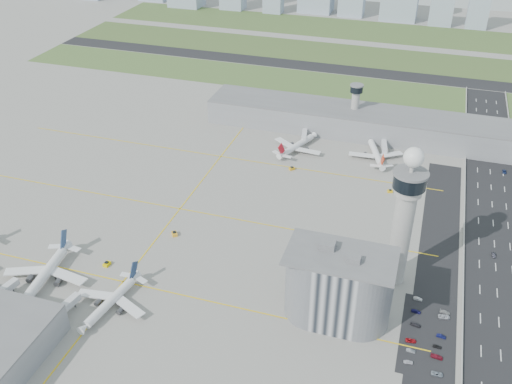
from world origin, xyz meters
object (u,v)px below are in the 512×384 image
(control_tower, at_px, (405,212))
(car_lot_4, at_px, (416,311))
(admin_building, at_px, (338,287))
(car_lot_5, at_px, (418,299))
(car_lot_6, at_px, (437,374))
(car_lot_0, at_px, (408,362))
(car_lot_2, at_px, (411,341))
(jet_bridge_far_1, at_px, (383,143))
(airplane_far_b, at_px, (376,149))
(tug_5, at_px, (390,191))
(car_lot_8, at_px, (437,346))
(tug_2, at_px, (107,264))
(jet_bridge_far_0, at_px, (305,132))
(car_lot_3, at_px, (416,325))
(airplane_near_b, at_px, (43,270))
(airplane_near_c, at_px, (109,298))
(tug_4, at_px, (292,168))
(tug_3, at_px, (174,233))
(car_lot_11, at_px, (445,312))
(airplane_far_a, at_px, (298,142))
(car_lot_1, at_px, (411,351))
(car_lot_9, at_px, (441,336))
(jet_bridge_near_2, at_px, (54,319))
(car_hw_2, at_px, (504,172))
(car_lot_7, at_px, (437,357))
(car_hw_4, at_px, (478,128))
(tug_1, at_px, (11,272))
(car_lot_10, at_px, (444,317))
(car_hw_1, at_px, (494,255))
(secondary_tower, at_px, (355,104))

(control_tower, height_order, car_lot_4, control_tower)
(admin_building, distance_m, car_lot_5, 39.50)
(car_lot_6, bearing_deg, car_lot_4, 14.33)
(car_lot_0, relative_size, car_lot_2, 0.84)
(jet_bridge_far_1, bearing_deg, airplane_far_b, -21.03)
(car_lot_0, bearing_deg, tug_5, 0.85)
(car_lot_4, distance_m, car_lot_8, 19.10)
(tug_2, bearing_deg, tug_5, -133.35)
(car_lot_2, distance_m, car_lot_5, 24.64)
(jet_bridge_far_0, distance_m, car_lot_3, 170.79)
(airplane_near_b, xyz_separation_m, airplane_near_c, (35.31, -5.80, -0.88))
(tug_4, bearing_deg, airplane_near_b, 106.23)
(airplane_near_c, relative_size, car_lot_6, 8.96)
(car_lot_3, bearing_deg, jet_bridge_far_0, 35.79)
(tug_3, bearing_deg, car_lot_11, -44.25)
(airplane_far_a, height_order, tug_5, airplane_far_a)
(tug_5, height_order, car_lot_1, tug_5)
(admin_building, height_order, car_lot_9, admin_building)
(airplane_near_b, bearing_deg, jet_bridge_near_2, 35.10)
(tug_2, height_order, car_hw_2, tug_2)
(control_tower, relative_size, car_hw_2, 14.74)
(tug_5, height_order, car_lot_5, tug_5)
(car_lot_8, bearing_deg, car_lot_2, 92.89)
(car_lot_2, distance_m, car_lot_7, 11.18)
(tug_3, xyz_separation_m, car_lot_5, (116.10, -10.64, -0.41))
(car_lot_1, bearing_deg, jet_bridge_far_1, 12.73)
(car_lot_5, height_order, car_lot_9, car_lot_5)
(tug_2, relative_size, tug_4, 1.06)
(car_lot_0, relative_size, car_hw_4, 1.05)
(jet_bridge_far_1, distance_m, car_lot_6, 177.47)
(admin_building, xyz_separation_m, tug_1, (-141.96, -17.98, -14.39))
(jet_bridge_near_2, relative_size, tug_4, 4.42)
(car_lot_4, bearing_deg, tug_4, 44.85)
(tug_1, distance_m, car_lot_9, 184.20)
(car_lot_10, bearing_deg, jet_bridge_far_0, 23.79)
(car_lot_6, relative_size, car_hw_4, 1.33)
(tug_4, relative_size, car_lot_5, 0.88)
(jet_bridge_far_0, xyz_separation_m, car_lot_9, (91.30, -153.42, -2.25))
(tug_2, bearing_deg, car_hw_4, -123.95)
(tug_1, height_order, car_hw_1, tug_1)
(airplane_near_c, height_order, car_lot_8, airplane_near_c)
(tug_5, bearing_deg, car_lot_1, -6.13)
(car_lot_7, distance_m, car_hw_1, 73.96)
(car_lot_5, bearing_deg, car_hw_2, -13.16)
(tug_2, distance_m, car_lot_1, 135.51)
(secondary_tower, xyz_separation_m, airplane_far_a, (-27.86, -37.20, -13.33))
(car_hw_1, bearing_deg, airplane_far_b, 124.29)
(jet_bridge_far_1, xyz_separation_m, car_lot_7, (40.17, -164.49, -2.20))
(jet_bridge_far_0, bearing_deg, tug_1, -38.13)
(secondary_tower, height_order, jet_bridge_near_2, secondary_tower)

